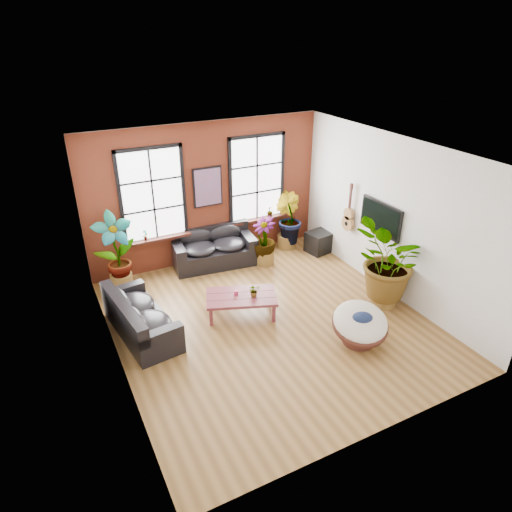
{
  "coord_description": "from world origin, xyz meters",
  "views": [
    {
      "loc": [
        -3.76,
        -6.78,
        5.5
      ],
      "look_at": [
        0.0,
        0.6,
        1.25
      ],
      "focal_mm": 32.0,
      "sensor_mm": 36.0,
      "label": 1
    }
  ],
  "objects_px": {
    "sofa_back": "(213,248)",
    "sofa_left": "(139,318)",
    "coffee_table": "(241,298)",
    "papasan_chair": "(360,324)"
  },
  "relations": [
    {
      "from": "coffee_table",
      "to": "papasan_chair",
      "type": "distance_m",
      "value": 2.46
    },
    {
      "from": "coffee_table",
      "to": "papasan_chair",
      "type": "bearing_deg",
      "value": -28.31
    },
    {
      "from": "sofa_back",
      "to": "coffee_table",
      "type": "relative_size",
      "value": 1.3
    },
    {
      "from": "sofa_left",
      "to": "coffee_table",
      "type": "distance_m",
      "value": 2.09
    },
    {
      "from": "sofa_left",
      "to": "papasan_chair",
      "type": "height_order",
      "value": "sofa_left"
    },
    {
      "from": "sofa_back",
      "to": "coffee_table",
      "type": "distance_m",
      "value": 2.45
    },
    {
      "from": "sofa_back",
      "to": "sofa_left",
      "type": "bearing_deg",
      "value": -132.08
    },
    {
      "from": "sofa_left",
      "to": "coffee_table",
      "type": "bearing_deg",
      "value": -105.46
    },
    {
      "from": "coffee_table",
      "to": "papasan_chair",
      "type": "height_order",
      "value": "papasan_chair"
    },
    {
      "from": "papasan_chair",
      "to": "sofa_back",
      "type": "bearing_deg",
      "value": 126.17
    }
  ]
}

